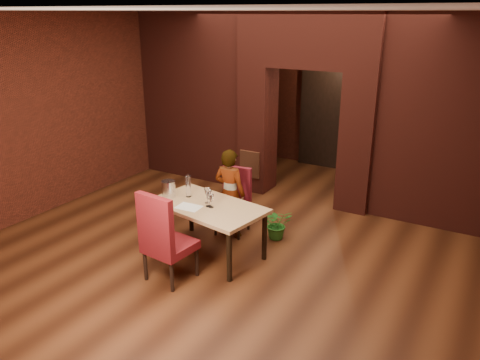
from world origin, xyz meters
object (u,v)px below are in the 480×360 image
Objects in this scene: chair_far at (232,202)px; wine_glass_b at (208,198)px; wine_glass_c at (211,201)px; water_bottle at (188,186)px; wine_bucket at (169,189)px; potted_plant at (277,224)px; wine_glass_a at (207,196)px; dining_table at (208,229)px; person_seated at (230,193)px; chair_near at (170,235)px.

wine_glass_b is (0.10, -0.77, 0.35)m from chair_far.
wine_glass_c is 0.52m from water_bottle.
wine_bucket is 0.51× the size of potted_plant.
wine_bucket is (-0.57, -0.76, 0.35)m from chair_far.
wine_glass_b is at bearing -48.66° from wine_glass_a.
wine_glass_a is (0.02, -0.68, 0.34)m from chair_far.
dining_table is 1.56× the size of chair_far.
wine_glass_b is 0.06m from wine_glass_c.
wine_glass_c is at bearing -13.68° from wine_glass_b.
potted_plant is at bearing -160.50° from person_seated.
wine_glass_c is (0.14, 0.72, 0.23)m from chair_near.
dining_table is 1.10m from potted_plant.
chair_near reaches higher than water_bottle.
person_seated is (0.01, -0.09, 0.17)m from chair_far.
water_bottle is 1.44m from potted_plant.
wine_glass_c is (0.10, -0.05, 0.46)m from dining_table.
chair_near is 3.65× the size of water_bottle.
chair_far is 0.74× the size of person_seated.
wine_glass_c is 0.58× the size of water_bottle.
person_seated is 0.84m from potted_plant.
potted_plant is (0.66, 0.84, -0.60)m from wine_glass_a.
potted_plant is (0.67, 1.67, -0.36)m from chair_near.
chair_far is 1.50m from chair_near.
chair_far is at bearing 101.04° from wine_glass_c.
wine_glass_a is (0.01, -0.59, 0.16)m from person_seated.
water_bottle reaches higher than wine_bucket.
potted_plant is (0.58, 0.93, -0.61)m from wine_glass_b.
wine_glass_b is (0.08, -0.09, 0.01)m from wine_glass_a.
person_seated reaches higher than wine_glass_b.
water_bottle reaches higher than wine_glass_a.
wine_glass_b is at bearing -0.36° from wine_bucket.
wine_glass_c is at bearing -95.42° from chair_near.
dining_table is 6.81× the size of wine_glass_b.
chair_near is 2.55× the size of potted_plant.
chair_far is 0.84× the size of chair_near.
water_bottle is at bearing 161.59° from wine_glass_c.
potted_plant is (1.25, 0.93, -0.62)m from wine_bucket.
wine_glass_c is (0.13, -0.10, -0.01)m from wine_glass_a.
chair_far is 4.35× the size of wine_glass_b.
chair_far is at bearing -166.37° from potted_plant.
wine_glass_c is 0.79× the size of wine_bucket.
chair_far is at bearing 91.88° from wine_glass_a.
person_seated is 6.33× the size of wine_glass_a.
chair_near is at bearing -68.27° from water_bottle.
water_bottle is (-0.49, 0.16, 0.07)m from wine_glass_c.
chair_near is 0.98m from wine_bucket.
wine_glass_c reaches higher than dining_table.
wine_glass_a is 0.46× the size of potted_plant.
person_seated is 0.62m from wine_glass_a.
wine_glass_c is at bearing -38.01° from wine_glass_a.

